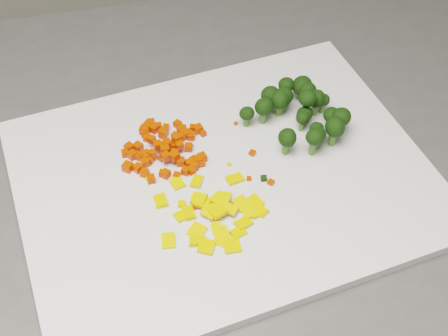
{
  "coord_description": "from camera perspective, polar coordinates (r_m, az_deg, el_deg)",
  "views": [
    {
      "loc": [
        0.34,
        -0.23,
        1.48
      ],
      "look_at": [
        0.41,
        0.27,
        0.92
      ],
      "focal_mm": 50.0,
      "sensor_mm": 36.0,
      "label": 1
    }
  ],
  "objects": [
    {
      "name": "counter_block",
      "position": [
        1.16,
        -1.88,
        -14.75
      ],
      "size": [
        1.13,
        0.84,
        0.9
      ],
      "primitive_type": "cube",
      "rotation": [
        0.0,
        0.0,
        0.08
      ],
      "color": "#474745",
      "rests_on": "ground"
    },
    {
      "name": "cutting_board",
      "position": [
        0.77,
        0.0,
        -0.83
      ],
      "size": [
        0.57,
        0.48,
        0.01
      ],
      "primitive_type": "cube",
      "rotation": [
        0.0,
        0.0,
        0.23
      ],
      "color": "silver",
      "rests_on": "counter_block"
    },
    {
      "name": "carrot_pile",
      "position": [
        0.78,
        -5.37,
        2.24
      ],
      "size": [
        0.11,
        0.11,
        0.03
      ],
      "primitive_type": null,
      "color": "red",
      "rests_on": "cutting_board"
    },
    {
      "name": "pepper_pile",
      "position": [
        0.71,
        -1.27,
        -3.94
      ],
      "size": [
        0.13,
        0.13,
        0.02
      ],
      "primitive_type": null,
      "color": "#ECB60C",
      "rests_on": "cutting_board"
    },
    {
      "name": "broccoli_pile",
      "position": [
        0.8,
        6.72,
        5.12
      ],
      "size": [
        0.13,
        0.13,
        0.06
      ],
      "primitive_type": null,
      "color": "black",
      "rests_on": "cutting_board"
    },
    {
      "name": "carrot_cube_0",
      "position": [
        0.77,
        -8.8,
        0.1
      ],
      "size": [
        0.02,
        0.02,
        0.01
      ],
      "primitive_type": "cube",
      "rotation": [
        0.0,
        0.0,
        0.97
      ],
      "color": "red",
      "rests_on": "carrot_pile"
    },
    {
      "name": "carrot_cube_1",
      "position": [
        0.8,
        -4.49,
        2.96
      ],
      "size": [
        0.01,
        0.01,
        0.01
      ],
      "primitive_type": "cube",
      "rotation": [
        0.0,
        0.0,
        2.51
      ],
      "color": "red",
      "rests_on": "carrot_pile"
    },
    {
      "name": "carrot_cube_2",
      "position": [
        0.77,
        -7.24,
        0.48
      ],
      "size": [
        0.01,
        0.01,
        0.01
      ],
      "primitive_type": "cube",
      "rotation": [
        0.0,
        0.0,
        1.92
      ],
      "color": "red",
      "rests_on": "carrot_pile"
    },
    {
      "name": "carrot_cube_3",
      "position": [
        0.76,
        -5.36,
        -0.55
      ],
      "size": [
        0.01,
        0.01,
        0.01
      ],
      "primitive_type": "cube",
      "rotation": [
        0.0,
        0.0,
        0.87
      ],
      "color": "red",
      "rests_on": "carrot_pile"
    },
    {
      "name": "carrot_cube_4",
      "position": [
        0.79,
        -6.64,
        2.6
      ],
      "size": [
        0.01,
        0.01,
        0.01
      ],
      "primitive_type": "cube",
      "rotation": [
        0.0,
        0.0,
        0.97
      ],
      "color": "red",
      "rests_on": "carrot_pile"
    },
    {
      "name": "carrot_cube_5",
      "position": [
        0.81,
        -3.23,
        3.22
      ],
      "size": [
        0.01,
        0.01,
        0.01
      ],
      "primitive_type": "cube",
      "rotation": [
        0.0,
        0.0,
        0.58
      ],
      "color": "red",
      "rests_on": "carrot_pile"
    },
    {
      "name": "carrot_cube_6",
      "position": [
        0.78,
        -6.08,
        2.1
      ],
      "size": [
        0.01,
        0.01,
        0.01
      ],
      "primitive_type": "cube",
      "rotation": [
        0.0,
        0.0,
        1.73
      ],
      "color": "red",
      "rests_on": "carrot_pile"
    },
    {
      "name": "carrot_cube_7",
      "position": [
        0.78,
        -7.75,
        1.07
      ],
      "size": [
        0.01,
        0.01,
        0.01
      ],
      "primitive_type": "cube",
      "rotation": [
        0.0,
        0.0,
        1.12
      ],
      "color": "red",
      "rests_on": "carrot_pile"
    },
    {
      "name": "carrot_cube_8",
      "position": [
        0.79,
        -7.87,
        1.93
      ],
      "size": [
        0.01,
        0.01,
        0.01
      ],
      "primitive_type": "cube",
      "rotation": [
        0.0,
        0.0,
        0.78
      ],
      "color": "red",
      "rests_on": "carrot_pile"
    },
    {
      "name": "carrot_cube_9",
      "position": [
        0.78,
        -7.34,
        1.11
      ],
      "size": [
        0.01,
        0.01,
        0.01
      ],
      "primitive_type": "cube",
      "rotation": [
        0.0,
        0.0,
        0.89
      ],
      "color": "red",
      "rests_on": "carrot_pile"
    },
    {
      "name": "carrot_cube_10",
      "position": [
        0.76,
        -2.76,
        0.2
      ],
      "size": [
        0.01,
        0.01,
        0.01
      ],
      "primitive_type": "cube",
      "rotation": [
        0.0,
        0.0,
        1.67
      ],
      "color": "red",
      "rests_on": "carrot_pile"
    },
    {
      "name": "carrot_cube_11",
      "position": [
        0.8,
        -3.82,
        2.88
      ],
      "size": [
        0.01,
        0.01,
        0.01
      ],
      "primitive_type": "cube",
      "rotation": [
        0.0,
        0.0,
        0.48
      ],
      "color": "red",
      "rests_on": "carrot_pile"
    },
    {
      "name": "carrot_cube_12",
      "position": [
        0.78,
        -4.09,
        2.09
      ],
      "size": [
        0.01,
        0.01,
        0.01
      ],
      "primitive_type": "cube",
      "rotation": [
        0.0,
        0.0,
        0.27
      ],
      "color": "red",
      "rests_on": "carrot_pile"
    },
    {
      "name": "carrot_cube_13",
      "position": [
        0.78,
        -5.27,
        2.24
      ],
      "size": [
        0.01,
        0.01,
        0.01
      ],
      "primitive_type": "cube",
      "rotation": [
        0.0,
        0.0,
        0.04
      ],
      "color": "red",
      "rests_on": "carrot_pile"
    },
    {
      "name": "carrot_cube_14",
      "position": [
        0.78,
        -4.42,
        1.3
      ],
      "size": [
        0.01,
        0.01,
        0.01
      ],
      "primitive_type": "cube",
      "rotation": [
        0.0,
        0.0,
        2.75
      ],
      "color": "red",
      "rests_on": "carrot_pile"
    },
    {
      "name": "carrot_cube_15",
      "position": [
        0.77,
        -2.1,
        0.49
      ],
      "size": [
        0.01,
        0.01,
        0.01
      ],
      "primitive_type": "cube",
      "rotation": [
        0.0,
        0.0,
        1.67
      ],
      "color": "red",
      "rests_on": "carrot_pile"
    },
    {
      "name": "carrot_cube_16",
      "position": [
        0.76,
        -3.52,
        -0.27
      ],
      "size": [
        0.01,
        0.01,
        0.01
      ],
      "primitive_type": "cube",
      "rotation": [
        0.0,
        0.0,
        2.59
      ],
      "color": "red",
      "rests_on": "carrot_pile"
    },
    {
      "name": "carrot_cube_17",
      "position": [
        0.78,
        -5.77,
        0.93
      ],
      "size": [
        0.01,
        0.01,
        0.01
      ],
      "primitive_type": "cube",
      "rotation": [
        0.0,
        0.0,
        2.3
      ],
      "color": "red",
      "rests_on": "carrot_pile"
    },
    {
      "name": "carrot_cube_18",
      "position": [
        0.82,
        -5.31,
        3.71
      ],
      "size": [
        0.01,
        0.01,
        0.01
      ],
      "primitive_type": "cube",
      "rotation": [
        0.0,
        0.0,
        2.93
      ],
      "color": "red",
      "rests_on": "carrot_pile"
    },
    {
      "name": "carrot_cube_19",
      "position": [
        0.82,
        -4.27,
        4.02
      ],
      "size": [
        0.01,
        0.01,
        0.01
      ],
      "primitive_type": "cube",
      "rotation": [
        0.0,
        0.0,
        0.73
      ],
      "color": "red",
      "rests_on": "carrot_pile"
    },
    {
      "name": "carrot_cube_20",
      "position": [
        0.77,
        -3.97,
        0.57
      ],
      "size": [
        0.01,
        0.01,
        0.01
      ],
      "primitive_type": "cube",
      "rotation": [
        0.0,
        0.0,
        2.96
      ],
      "color": "red",
      "rests_on": "carrot_pile"
    },
    {
      "name": "carrot_cube_21",
      "position": [
        0.81,
        -2.38,
        3.59
      ],
      "size": [
        0.01,
        0.01,
        0.01
      ],
      "primitive_type": "cube",
      "rotation": [
        0.0,
        0.0,
        0.27
      ],
      "color": "red",
      "rests_on": "carrot_pile"
    },
    {
      "name": "carrot_cube_22",
      "position": [
        0.77,
        -2.04,
        0.96
      ],
      "size": [
        0.01,
        0.01,
        0.01
      ],
      "primitive_type": "cube",
      "rotation": [
        0.0,
        0.0,
        0.35
      ],
      "color": "red",
      "rests_on": "carrot_pile"
    },
    {
      "name": "carrot_cube_23",
      "position": [
        0.79,
        -4.85,
        1.98
      ],
      "size": [
        0.01,
        0.01,
        0.01
      ],
      "primitive_type": "cube",
      "rotation": [
        0.0,
        0.0,
        0.17
      ],
      "color": "red",
      "rests_on": "carrot_pile"
    },
    {
      "name": "carrot_cube_24",
      "position": [
        0.78,
        -6.8,
        0.79
      ],
      "size": [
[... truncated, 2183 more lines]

